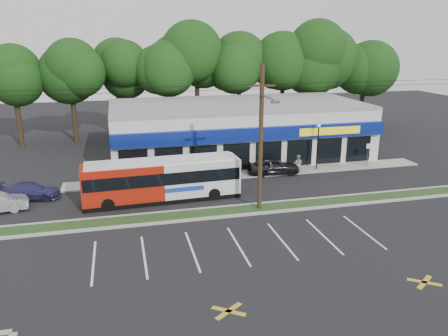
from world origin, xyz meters
TOP-DOWN VIEW (x-y plane):
  - ground at (0.00, 0.00)m, footprint 120.00×120.00m
  - grass_strip at (0.00, 1.00)m, footprint 40.00×1.60m
  - curb_south at (0.00, 0.15)m, footprint 40.00×0.25m
  - curb_north at (0.00, 1.85)m, footprint 40.00×0.25m
  - sidewalk at (5.00, 9.00)m, footprint 32.00×2.20m
  - strip_mall at (5.50, 15.91)m, footprint 25.00×12.55m
  - utility_pole at (2.83, 0.93)m, footprint 50.00×2.77m
  - lamp_post at (11.00, 8.80)m, footprint 0.30×0.30m
  - sign_post at (16.00, 8.57)m, footprint 0.45×0.10m
  - tree_line at (4.00, 26.00)m, footprint 46.76×6.76m
  - metrobus at (-3.35, 4.50)m, footprint 11.56×2.94m
  - car_dark at (6.74, 8.50)m, footprint 4.61×2.13m
  - car_blue at (-13.00, 7.00)m, footprint 4.56×2.29m
  - pedestrian_a at (3.17, 8.19)m, footprint 0.76×0.65m
  - pedestrian_b at (9.00, 8.38)m, footprint 1.01×0.96m

SIDE VIEW (x-z plane):
  - ground at x=0.00m, z-range 0.00..0.00m
  - sidewalk at x=5.00m, z-range 0.00..0.10m
  - grass_strip at x=0.00m, z-range 0.00..0.12m
  - curb_south at x=0.00m, z-range 0.00..0.14m
  - curb_north at x=0.00m, z-range 0.00..0.14m
  - car_blue at x=-13.00m, z-range 0.00..1.27m
  - car_dark at x=6.74m, z-range 0.00..1.53m
  - pedestrian_b at x=9.00m, z-range 0.00..1.65m
  - pedestrian_a at x=3.17m, z-range 0.00..1.78m
  - sign_post at x=16.00m, z-range 0.44..2.67m
  - metrobus at x=-3.35m, z-range 0.09..3.17m
  - strip_mall at x=5.50m, z-range 0.00..5.30m
  - lamp_post at x=11.00m, z-range 0.55..4.80m
  - utility_pole at x=2.83m, z-range 0.41..10.41m
  - tree_line at x=4.00m, z-range 2.50..14.33m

